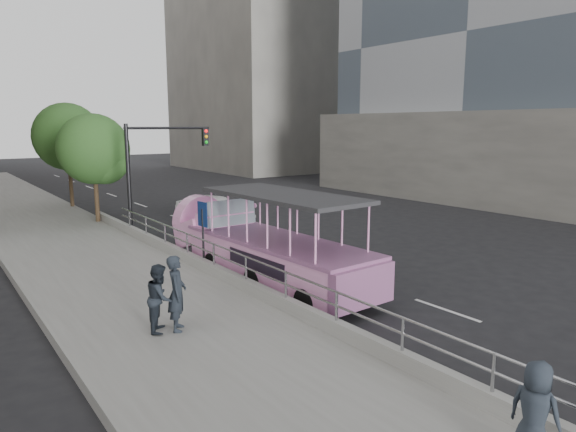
% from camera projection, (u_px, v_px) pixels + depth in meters
% --- Properties ---
extents(ground, '(160.00, 160.00, 0.00)m').
position_uv_depth(ground, '(370.00, 298.00, 15.42)').
color(ground, black).
extents(sidewalk, '(5.50, 80.00, 0.30)m').
position_uv_depth(sidewalk, '(82.00, 254.00, 20.03)').
color(sidewalk, gray).
rests_on(sidewalk, ground).
extents(kerb_wall, '(0.24, 30.00, 0.36)m').
position_uv_depth(kerb_wall, '(246.00, 285.00, 15.12)').
color(kerb_wall, '#A1A09B').
rests_on(kerb_wall, sidewalk).
extents(guardrail, '(0.07, 22.00, 0.71)m').
position_uv_depth(guardrail, '(246.00, 263.00, 15.01)').
color(guardrail, '#9D9EA2').
rests_on(guardrail, kerb_wall).
extents(duck_boat, '(2.63, 9.30, 3.06)m').
position_uv_depth(duck_boat, '(260.00, 247.00, 17.07)').
color(duck_boat, black).
rests_on(duck_boat, ground).
extents(car, '(3.41, 4.86, 1.54)m').
position_uv_depth(car, '(215.00, 209.00, 27.16)').
color(car, silver).
rests_on(car, ground).
extents(pedestrian_near, '(0.70, 0.80, 1.83)m').
position_uv_depth(pedestrian_near, '(177.00, 293.00, 12.11)').
color(pedestrian_near, '#232A33').
rests_on(pedestrian_near, sidewalk).
extents(pedestrian_mid, '(0.93, 0.99, 1.63)m').
position_uv_depth(pedestrian_mid, '(160.00, 298.00, 12.10)').
color(pedestrian_mid, '#232A33').
rests_on(pedestrian_mid, sidewalk).
extents(pedestrian_far, '(0.55, 0.80, 1.55)m').
position_uv_depth(pedestrian_far, '(535.00, 413.00, 7.32)').
color(pedestrian_far, '#232A33').
rests_on(pedestrian_far, sidewalk).
extents(parking_sign, '(0.09, 0.58, 2.59)m').
position_uv_depth(parking_sign, '(203.00, 230.00, 17.37)').
color(parking_sign, black).
rests_on(parking_sign, ground).
extents(traffic_signal, '(4.20, 0.32, 5.20)m').
position_uv_depth(traffic_signal, '(153.00, 161.00, 23.78)').
color(traffic_signal, black).
rests_on(traffic_signal, ground).
extents(street_tree_near, '(3.52, 3.52, 5.72)m').
position_uv_depth(street_tree_near, '(96.00, 152.00, 25.53)').
color(street_tree_near, '#3C2B1B').
rests_on(street_tree_near, ground).
extents(street_tree_far, '(3.97, 3.97, 6.45)m').
position_uv_depth(street_tree_far, '(70.00, 139.00, 30.34)').
color(street_tree_far, '#3C2B1B').
rests_on(street_tree_far, ground).
extents(tower_podium, '(26.00, 26.00, 6.00)m').
position_uv_depth(tower_podium, '(553.00, 153.00, 40.24)').
color(tower_podium, gray).
rests_on(tower_podium, ground).
extents(midrise_stone_a, '(20.00, 20.00, 32.00)m').
position_uv_depth(midrise_stone_a, '(278.00, 33.00, 61.14)').
color(midrise_stone_a, gray).
rests_on(midrise_stone_a, ground).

